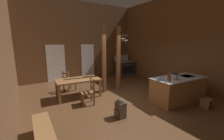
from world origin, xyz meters
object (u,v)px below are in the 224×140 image
backpack (120,107)px  mixing_bowl_on_counter (161,79)px  kitchen_island (178,89)px  ladderback_chair_near_window (89,92)px  stockpot_on_counter (175,77)px  bottle_short_on_counter (170,78)px  dining_table (78,81)px  bench_along_left_wall (44,133)px  stove_range (125,68)px  ladderback_chair_by_post (68,81)px  bottle_tall_on_counter (169,77)px  step_stool (206,102)px

backpack → mixing_bowl_on_counter: (1.66, -0.05, 0.63)m
backpack → mixing_bowl_on_counter: bearing=-1.7°
kitchen_island → ladderback_chair_near_window: bearing=153.3°
stockpot_on_counter → bottle_short_on_counter: bottle_short_on_counter is taller
dining_table → bench_along_left_wall: bearing=-124.2°
stove_range → ladderback_chair_by_post: 4.40m
ladderback_chair_by_post → stockpot_on_counter: bearing=-50.9°
backpack → bottle_tall_on_counter: bearing=-5.6°
bottle_tall_on_counter → kitchen_island: bearing=3.9°
stockpot_on_counter → dining_table: bearing=136.7°
backpack → bottle_short_on_counter: size_ratio=1.82×
bench_along_left_wall → backpack: (2.10, 0.12, 0.01)m
stove_range → step_stool: stove_range is taller
step_stool → ladderback_chair_by_post: ladderback_chair_by_post is taller
stockpot_on_counter → bottle_tall_on_counter: 0.28m
ladderback_chair_by_post → mixing_bowl_on_counter: 3.99m
bench_along_left_wall → backpack: size_ratio=2.41×
mixing_bowl_on_counter → bottle_tall_on_counter: bottle_tall_on_counter is taller
kitchen_island → step_stool: bearing=-73.4°
stove_range → mixing_bowl_on_counter: 4.96m
stove_range → ladderback_chair_near_window: stove_range is taller
step_stool → dining_table: bearing=135.4°
ladderback_chair_by_post → step_stool: bearing=-50.6°
backpack → mixing_bowl_on_counter: mixing_bowl_on_counter is taller
ladderback_chair_near_window → stockpot_on_counter: size_ratio=3.07×
stockpot_on_counter → bottle_tall_on_counter: (-0.27, 0.04, 0.01)m
ladderback_chair_near_window → mixing_bowl_on_counter: mixing_bowl_on_counter is taller
dining_table → bench_along_left_wall: 2.89m
dining_table → backpack: dining_table is taller
ladderback_chair_near_window → stockpot_on_counter: 3.08m
ladderback_chair_near_window → ladderback_chair_by_post: same height
mixing_bowl_on_counter → bench_along_left_wall: bearing=-178.9°
bench_along_left_wall → bottle_tall_on_counter: (3.98, -0.07, 0.71)m
kitchen_island → bottle_short_on_counter: size_ratio=6.74×
dining_table → ladderback_chair_near_window: (0.07, -0.89, -0.20)m
ladderback_chair_near_window → bottle_short_on_counter: 2.81m
stove_range → kitchen_island: bearing=-102.0°
stockpot_on_counter → mixing_bowl_on_counter: (-0.50, 0.18, -0.07)m
step_stool → bottle_short_on_counter: bottle_short_on_counter is taller
ladderback_chair_near_window → backpack: (0.41, -1.37, -0.14)m
kitchen_island → dining_table: 3.90m
bottle_tall_on_counter → bottle_short_on_counter: size_ratio=0.83×
mixing_bowl_on_counter → backpack: bearing=178.3°
kitchen_island → stove_range: bearing=78.0°
backpack → bottle_tall_on_counter: size_ratio=2.18×
step_stool → dining_table: size_ratio=0.21×
dining_table → ladderback_chair_near_window: bearing=-85.3°
backpack → dining_table: bearing=102.1°
backpack → stockpot_on_counter: bearing=-6.1°
ladderback_chair_by_post → mixing_bowl_on_counter: (2.28, -3.23, 0.49)m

